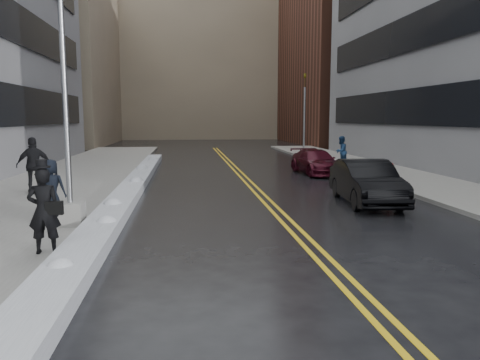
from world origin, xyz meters
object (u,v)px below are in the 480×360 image
object	(u,v)px
lamppost	(67,133)
pedestrian_d	(34,165)
fire_hydrant	(391,170)
traffic_signal	(304,111)
pedestrian_east	(341,151)
pedestrian_c	(51,188)
car_black	(366,182)
pedestrian_fedora	(44,211)
car_maroon	(316,162)

from	to	relation	value
lamppost	pedestrian_d	bearing A→B (deg)	114.74
fire_hydrant	traffic_signal	size ratio (longest dim) A/B	0.12
lamppost	pedestrian_east	size ratio (longest dim) A/B	4.42
traffic_signal	pedestrian_d	bearing A→B (deg)	-131.22
fire_hydrant	pedestrian_c	world-z (taller)	pedestrian_c
pedestrian_c	car_black	bearing A→B (deg)	-166.29
pedestrian_fedora	pedestrian_c	bearing A→B (deg)	-79.60
fire_hydrant	pedestrian_fedora	size ratio (longest dim) A/B	0.41
pedestrian_fedora	lamppost	bearing A→B (deg)	-90.72
pedestrian_east	pedestrian_d	bearing A→B (deg)	-11.75
lamppost	pedestrian_east	bearing A→B (deg)	48.67
pedestrian_c	pedestrian_d	size ratio (longest dim) A/B	0.78
pedestrian_fedora	pedestrian_east	bearing A→B (deg)	-129.15
car_black	pedestrian_east	bearing A→B (deg)	80.60
pedestrian_d	traffic_signal	bearing A→B (deg)	-149.64
lamppost	pedestrian_fedora	distance (m)	2.97
lamppost	pedestrian_d	world-z (taller)	lamppost
car_maroon	traffic_signal	bearing A→B (deg)	74.72
fire_hydrant	pedestrian_d	distance (m)	15.08
pedestrian_fedora	pedestrian_c	world-z (taller)	pedestrian_fedora
car_black	pedestrian_c	bearing A→B (deg)	-166.45
pedestrian_east	fire_hydrant	bearing A→B (deg)	55.55
fire_hydrant	traffic_signal	bearing A→B (deg)	92.05
pedestrian_fedora	pedestrian_east	world-z (taller)	pedestrian_fedora
pedestrian_d	pedestrian_fedora	bearing A→B (deg)	89.76
pedestrian_fedora	pedestrian_d	bearing A→B (deg)	-74.78
pedestrian_east	car_black	distance (m)	10.87
fire_hydrant	traffic_signal	world-z (taller)	traffic_signal
lamppost	pedestrian_fedora	xyz separation A→B (m)	(0.10, -2.56, -1.50)
car_black	car_maroon	world-z (taller)	car_black
pedestrian_c	lamppost	bearing A→B (deg)	127.03
fire_hydrant	car_black	size ratio (longest dim) A/B	0.16
pedestrian_d	car_maroon	xyz separation A→B (m)	(12.30, 5.72, -0.55)
lamppost	pedestrian_d	distance (m)	6.30
lamppost	pedestrian_fedora	bearing A→B (deg)	-87.76
car_black	pedestrian_fedora	bearing A→B (deg)	-144.25
fire_hydrant	pedestrian_east	bearing A→B (deg)	95.78
lamppost	pedestrian_c	size ratio (longest dim) A/B	4.74
pedestrian_d	pedestrian_east	bearing A→B (deg)	-169.93
lamppost	traffic_signal	world-z (taller)	lamppost
traffic_signal	car_maroon	world-z (taller)	traffic_signal
traffic_signal	pedestrian_c	world-z (taller)	traffic_signal
fire_hydrant	pedestrian_east	distance (m)	5.41
pedestrian_c	car_black	xyz separation A→B (m)	(9.91, 1.52, -0.21)
traffic_signal	pedestrian_east	world-z (taller)	traffic_signal
lamppost	pedestrian_east	distance (m)	17.87
pedestrian_east	car_black	world-z (taller)	pedestrian_east
pedestrian_c	pedestrian_east	size ratio (longest dim) A/B	0.93
fire_hydrant	car_black	xyz separation A→B (m)	(-3.21, -5.17, 0.20)
traffic_signal	car_black	size ratio (longest dim) A/B	1.33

